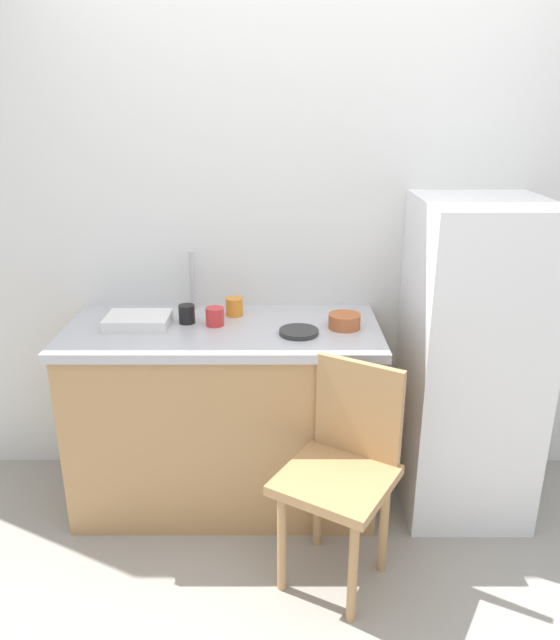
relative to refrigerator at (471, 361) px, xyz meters
name	(u,v)px	position (x,y,z in m)	size (l,w,h in m)	color
ground_plane	(315,596)	(-0.72, -0.64, -0.72)	(8.00, 8.00, 0.00)	#9E998E
back_wall	(310,211)	(-0.72, 0.36, 0.62)	(4.80, 0.10, 2.68)	silver
cabinet_base	(227,419)	(-1.11, 0.01, -0.30)	(1.36, 0.60, 0.84)	tan
countertop	(224,331)	(-1.11, 0.01, 0.14)	(1.40, 0.64, 0.04)	#B7B7BC
faucet	(194,280)	(-1.27, 0.26, 0.30)	(0.02, 0.02, 0.28)	#B7B7BC
refrigerator	(471,361)	(0.00, 0.00, 0.00)	(0.54, 0.61, 1.45)	white
chair	(344,466)	(-0.61, -0.50, -0.22)	(0.55, 0.55, 0.89)	tan
dish_tray	(140,320)	(-1.49, 0.02, 0.19)	(0.28, 0.20, 0.05)	white
terracotta_bowl	(346,321)	(-0.57, -0.01, 0.19)	(0.14, 0.14, 0.06)	#B25B33
hotplate	(300,332)	(-0.78, -0.08, 0.17)	(0.17, 0.17, 0.02)	#2D2D2D
cup_orange	(236,307)	(-1.07, 0.16, 0.20)	(0.08, 0.08, 0.08)	orange
cup_red	(216,316)	(-1.15, 0.03, 0.20)	(0.08, 0.08, 0.08)	red
cup_black	(188,314)	(-1.28, 0.06, 0.20)	(0.07, 0.07, 0.08)	black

